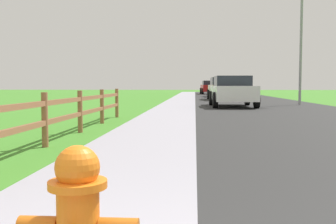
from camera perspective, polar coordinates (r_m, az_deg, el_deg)
The scene contains 10 objects.
ground_plane at distance 26.24m, azimuth 3.91°, elevation 1.52°, with size 120.00×120.00×0.00m, color #428629.
road_asphalt at distance 28.45m, azimuth 10.98°, elevation 1.65°, with size 7.00×66.00×0.01m, color #2B2B2B.
curb_concrete at distance 28.39m, azimuth -2.16°, elevation 1.72°, with size 6.00×66.00×0.01m, color #9E9BA7.
grass_verge at distance 28.59m, azimuth -5.15°, elevation 1.72°, with size 5.00×66.00×0.00m, color #428629.
rail_fence at distance 7.20m, azimuth -17.20°, elevation -0.48°, with size 0.11×12.87×0.96m.
parked_suv_white at distance 20.20m, azimuth 9.17°, elevation 3.00°, with size 2.22×4.62×1.53m.
parked_car_beige at distance 29.37m, azimuth 7.74°, elevation 3.36°, with size 2.10×4.86×1.63m.
parked_car_blue at distance 36.58m, azimuth 7.34°, elevation 3.41°, with size 2.03×4.25×1.60m.
parked_car_red at distance 47.12m, azimuth 6.00°, elevation 3.54°, with size 2.31×4.89×1.57m.
street_lamp at distance 22.86m, azimuth 18.75°, elevation 10.65°, with size 1.17×0.20×6.50m.
Camera 1 is at (-0.03, -1.21, 1.09)m, focal length 42.69 mm.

